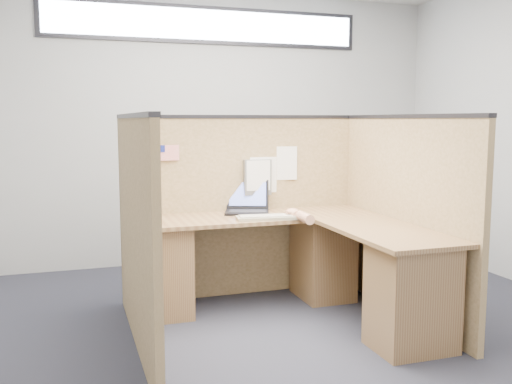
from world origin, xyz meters
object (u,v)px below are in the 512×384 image
object	(u,v)px
l_desk	(295,266)
keyboard	(268,217)
laptop	(245,205)
mouse	(292,215)

from	to	relation	value
l_desk	keyboard	world-z (taller)	keyboard
l_desk	laptop	bearing A→B (deg)	110.47
l_desk	mouse	bearing A→B (deg)	73.57
keyboard	mouse	xyz separation A→B (m)	(0.20, 0.00, 0.01)
laptop	mouse	size ratio (longest dim) A/B	3.99
laptop	mouse	distance (m)	0.47
l_desk	laptop	world-z (taller)	laptop
l_desk	mouse	distance (m)	0.41
mouse	keyboard	bearing A→B (deg)	180.00
l_desk	laptop	xyz separation A→B (m)	(-0.21, 0.58, 0.40)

